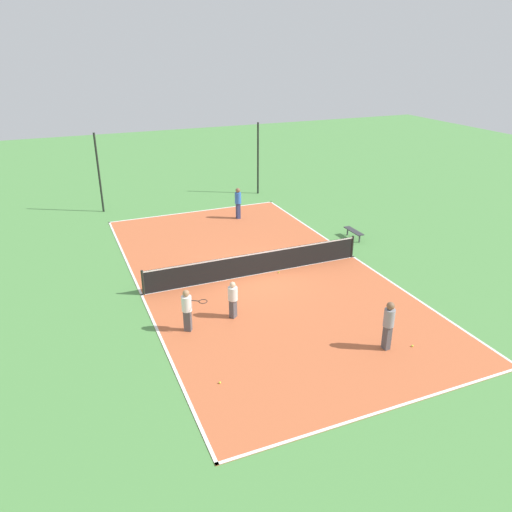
# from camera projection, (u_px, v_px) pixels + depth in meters

# --- Properties ---
(ground_plane) EXTENTS (80.00, 80.00, 0.00)m
(ground_plane) POSITION_uv_depth(u_px,v_px,m) (256.00, 275.00, 22.08)
(ground_plane) COLOR #518E47
(court_surface) EXTENTS (10.21, 19.23, 0.02)m
(court_surface) POSITION_uv_depth(u_px,v_px,m) (256.00, 274.00, 22.08)
(court_surface) COLOR #C66038
(court_surface) RESTS_ON ground_plane
(tennis_net) EXTENTS (10.01, 0.10, 1.07)m
(tennis_net) POSITION_uv_depth(u_px,v_px,m) (256.00, 263.00, 21.86)
(tennis_net) COLOR black
(tennis_net) RESTS_ON court_surface
(bench) EXTENTS (0.36, 1.42, 0.45)m
(bench) POSITION_uv_depth(u_px,v_px,m) (354.00, 232.00, 25.95)
(bench) COLOR #333338
(bench) RESTS_ON ground_plane
(player_near_blue) EXTENTS (0.37, 0.37, 1.81)m
(player_near_blue) POSITION_uv_depth(u_px,v_px,m) (238.00, 201.00, 28.62)
(player_near_blue) COLOR navy
(player_near_blue) RESTS_ON court_surface
(player_near_white) EXTENTS (0.96, 0.79, 1.61)m
(player_near_white) POSITION_uv_depth(u_px,v_px,m) (187.00, 308.00, 17.43)
(player_near_white) COLOR #4C4C51
(player_near_white) RESTS_ON court_surface
(player_baseline_gray) EXTENTS (0.38, 0.38, 1.75)m
(player_baseline_gray) POSITION_uv_depth(u_px,v_px,m) (389.00, 322.00, 16.35)
(player_baseline_gray) COLOR #4C4C51
(player_baseline_gray) RESTS_ON court_surface
(player_far_white) EXTENTS (0.50, 0.50, 1.46)m
(player_far_white) POSITION_uv_depth(u_px,v_px,m) (233.00, 298.00, 18.33)
(player_far_white) COLOR #4C4C51
(player_far_white) RESTS_ON court_surface
(tennis_ball_midcourt) EXTENTS (0.07, 0.07, 0.07)m
(tennis_ball_midcourt) POSITION_uv_depth(u_px,v_px,m) (341.00, 256.00, 23.82)
(tennis_ball_midcourt) COLOR #CCE033
(tennis_ball_midcourt) RESTS_ON court_surface
(tennis_ball_right_alley) EXTENTS (0.07, 0.07, 0.07)m
(tennis_ball_right_alley) POSITION_uv_depth(u_px,v_px,m) (220.00, 383.00, 15.01)
(tennis_ball_right_alley) COLOR #CCE033
(tennis_ball_right_alley) RESTS_ON court_surface
(tennis_ball_near_net) EXTENTS (0.07, 0.07, 0.07)m
(tennis_ball_near_net) POSITION_uv_depth(u_px,v_px,m) (279.00, 272.00, 22.17)
(tennis_ball_near_net) COLOR #CCE033
(tennis_ball_near_net) RESTS_ON court_surface
(tennis_ball_far_baseline) EXTENTS (0.07, 0.07, 0.07)m
(tennis_ball_far_baseline) POSITION_uv_depth(u_px,v_px,m) (412.00, 346.00, 16.83)
(tennis_ball_far_baseline) COLOR #CCE033
(tennis_ball_far_baseline) RESTS_ON court_surface
(fence_post_back_left) EXTENTS (0.12, 0.12, 4.72)m
(fence_post_back_left) POSITION_uv_depth(u_px,v_px,m) (99.00, 173.00, 29.33)
(fence_post_back_left) COLOR black
(fence_post_back_left) RESTS_ON ground_plane
(fence_post_back_right) EXTENTS (0.12, 0.12, 4.72)m
(fence_post_back_right) POSITION_uv_depth(u_px,v_px,m) (258.00, 159.00, 32.94)
(fence_post_back_right) COLOR black
(fence_post_back_right) RESTS_ON ground_plane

